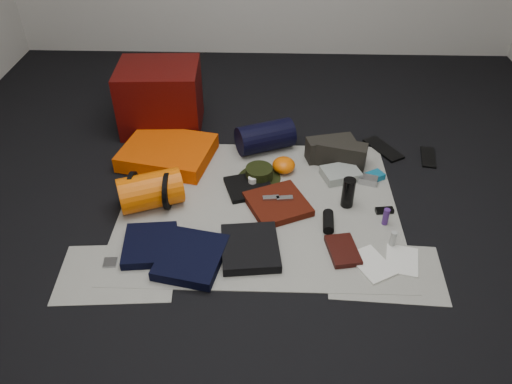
{
  "coord_description": "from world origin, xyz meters",
  "views": [
    {
      "loc": [
        0.05,
        -2.24,
        1.88
      ],
      "look_at": [
        -0.02,
        0.01,
        0.1
      ],
      "focal_mm": 35.0,
      "sensor_mm": 36.0,
      "label": 1
    }
  ],
  "objects_px": {
    "stuff_sack": "(150,191)",
    "compact_camera": "(368,180)",
    "water_bottle": "(348,193)",
    "red_cabinet": "(161,97)",
    "sleeping_pad": "(168,153)",
    "navy_duffel": "(265,137)",
    "paperback_book": "(343,250)"
  },
  "relations": [
    {
      "from": "red_cabinet",
      "to": "water_bottle",
      "type": "relative_size",
      "value": 3.0
    },
    {
      "from": "red_cabinet",
      "to": "stuff_sack",
      "type": "height_order",
      "value": "red_cabinet"
    },
    {
      "from": "stuff_sack",
      "to": "compact_camera",
      "type": "xyz_separation_m",
      "value": [
        1.29,
        0.25,
        -0.08
      ]
    },
    {
      "from": "sleeping_pad",
      "to": "compact_camera",
      "type": "bearing_deg",
      "value": -9.79
    },
    {
      "from": "red_cabinet",
      "to": "navy_duffel",
      "type": "height_order",
      "value": "red_cabinet"
    },
    {
      "from": "stuff_sack",
      "to": "paperback_book",
      "type": "distance_m",
      "value": 1.13
    },
    {
      "from": "sleeping_pad",
      "to": "paperback_book",
      "type": "relative_size",
      "value": 2.49
    },
    {
      "from": "compact_camera",
      "to": "stuff_sack",
      "type": "bearing_deg",
      "value": -151.21
    },
    {
      "from": "stuff_sack",
      "to": "navy_duffel",
      "type": "bearing_deg",
      "value": 43.46
    },
    {
      "from": "red_cabinet",
      "to": "paperback_book",
      "type": "height_order",
      "value": "red_cabinet"
    },
    {
      "from": "sleeping_pad",
      "to": "stuff_sack",
      "type": "relative_size",
      "value": 1.56
    },
    {
      "from": "red_cabinet",
      "to": "compact_camera",
      "type": "height_order",
      "value": "red_cabinet"
    },
    {
      "from": "sleeping_pad",
      "to": "water_bottle",
      "type": "xyz_separation_m",
      "value": [
        1.12,
        -0.44,
        0.04
      ]
    },
    {
      "from": "sleeping_pad",
      "to": "navy_duffel",
      "type": "relative_size",
      "value": 1.49
    },
    {
      "from": "water_bottle",
      "to": "paperback_book",
      "type": "bearing_deg",
      "value": -99.18
    },
    {
      "from": "red_cabinet",
      "to": "sleeping_pad",
      "type": "relative_size",
      "value": 0.99
    },
    {
      "from": "red_cabinet",
      "to": "water_bottle",
      "type": "xyz_separation_m",
      "value": [
        1.23,
        -0.88,
        -0.13
      ]
    },
    {
      "from": "paperback_book",
      "to": "sleeping_pad",
      "type": "bearing_deg",
      "value": 131.31
    },
    {
      "from": "red_cabinet",
      "to": "stuff_sack",
      "type": "xyz_separation_m",
      "value": [
        0.09,
        -0.91,
        -0.12
      ]
    },
    {
      "from": "sleeping_pad",
      "to": "paperback_book",
      "type": "height_order",
      "value": "sleeping_pad"
    },
    {
      "from": "stuff_sack",
      "to": "navy_duffel",
      "type": "relative_size",
      "value": 0.95
    },
    {
      "from": "water_bottle",
      "to": "compact_camera",
      "type": "height_order",
      "value": "water_bottle"
    },
    {
      "from": "stuff_sack",
      "to": "compact_camera",
      "type": "bearing_deg",
      "value": 11.13
    },
    {
      "from": "paperback_book",
      "to": "compact_camera",
      "type": "bearing_deg",
      "value": 59.8
    },
    {
      "from": "navy_duffel",
      "to": "water_bottle",
      "type": "relative_size",
      "value": 2.04
    },
    {
      "from": "water_bottle",
      "to": "paperback_book",
      "type": "relative_size",
      "value": 0.82
    },
    {
      "from": "sleeping_pad",
      "to": "compact_camera",
      "type": "xyz_separation_m",
      "value": [
        1.28,
        -0.22,
        -0.03
      ]
    },
    {
      "from": "water_bottle",
      "to": "red_cabinet",
      "type": "bearing_deg",
      "value": 144.55
    },
    {
      "from": "stuff_sack",
      "to": "navy_duffel",
      "type": "distance_m",
      "value": 0.89
    },
    {
      "from": "compact_camera",
      "to": "paperback_book",
      "type": "height_order",
      "value": "compact_camera"
    },
    {
      "from": "sleeping_pad",
      "to": "navy_duffel",
      "type": "height_order",
      "value": "navy_duffel"
    },
    {
      "from": "compact_camera",
      "to": "paperback_book",
      "type": "distance_m",
      "value": 0.65
    }
  ]
}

